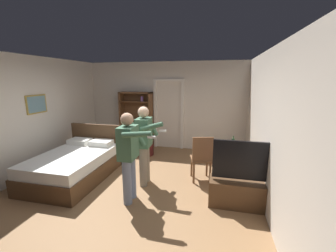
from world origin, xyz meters
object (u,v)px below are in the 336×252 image
(laptop, at_px, (224,146))
(bookshelf, at_px, (137,117))
(wooden_chair, at_px, (202,157))
(person_blue_shirt, at_px, (129,152))
(side_table, at_px, (225,158))
(bottle_on_table, at_px, (233,144))
(person_striped_shirt, at_px, (145,141))
(bed, at_px, (76,164))
(suitcase_dark, at_px, (141,148))
(tv_flatscreen, at_px, (245,189))

(laptop, bearing_deg, bookshelf, 146.39)
(wooden_chair, distance_m, person_blue_shirt, 1.59)
(side_table, xyz_separation_m, laptop, (-0.03, -0.04, 0.28))
(bottle_on_table, xyz_separation_m, wooden_chair, (-0.62, -0.16, -0.28))
(bookshelf, height_order, laptop, bookshelf)
(laptop, height_order, person_blue_shirt, person_blue_shirt)
(side_table, height_order, person_striped_shirt, person_striped_shirt)
(bed, relative_size, bookshelf, 1.13)
(bed, bearing_deg, bottle_on_table, 10.31)
(side_table, bearing_deg, bottle_on_table, -29.74)
(bed, height_order, wooden_chair, bed)
(bed, distance_m, person_blue_shirt, 1.74)
(side_table, xyz_separation_m, wooden_chair, (-0.48, -0.24, 0.07))
(bed, height_order, suitcase_dark, bed)
(bed, xyz_separation_m, person_striped_shirt, (1.57, 0.07, 0.61))
(suitcase_dark, bearing_deg, side_table, -6.76)
(tv_flatscreen, relative_size, laptop, 3.61)
(suitcase_dark, bearing_deg, person_blue_shirt, -57.96)
(bed, distance_m, person_striped_shirt, 1.69)
(side_table, relative_size, suitcase_dark, 1.17)
(person_blue_shirt, bearing_deg, person_striped_shirt, 86.07)
(bookshelf, relative_size, side_table, 2.47)
(bed, xyz_separation_m, laptop, (3.13, 0.64, 0.45))
(bottle_on_table, bearing_deg, bed, -169.69)
(tv_flatscreen, distance_m, laptop, 1.11)
(tv_flatscreen, height_order, suitcase_dark, tv_flatscreen)
(bookshelf, height_order, wooden_chair, bookshelf)
(side_table, xyz_separation_m, suitcase_dark, (-2.26, 0.97, -0.28))
(bookshelf, xyz_separation_m, suitcase_dark, (0.39, -0.73, -0.75))
(bookshelf, distance_m, tv_flatscreen, 4.08)
(tv_flatscreen, height_order, side_table, tv_flatscreen)
(wooden_chair, bearing_deg, bottle_on_table, 14.83)
(laptop, xyz_separation_m, person_striped_shirt, (-1.56, -0.56, 0.16))
(wooden_chair, bearing_deg, laptop, 24.14)
(person_blue_shirt, relative_size, person_striped_shirt, 0.99)
(person_blue_shirt, distance_m, suitcase_dark, 2.44)
(bottle_on_table, height_order, wooden_chair, wooden_chair)
(laptop, bearing_deg, side_table, 54.87)
(bed, bearing_deg, side_table, 12.15)
(wooden_chair, height_order, suitcase_dark, wooden_chair)
(tv_flatscreen, relative_size, suitcase_dark, 1.99)
(bed, bearing_deg, suitcase_dark, 61.43)
(tv_flatscreen, height_order, person_striped_shirt, person_striped_shirt)
(bed, distance_m, suitcase_dark, 1.88)
(tv_flatscreen, xyz_separation_m, side_table, (-0.32, 1.01, 0.15))
(person_striped_shirt, bearing_deg, wooden_chair, 18.10)
(bed, distance_m, bottle_on_table, 3.40)
(person_blue_shirt, bearing_deg, bottle_on_table, 33.97)
(person_striped_shirt, bearing_deg, bottle_on_table, 16.95)
(bed, bearing_deg, wooden_chair, 9.25)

